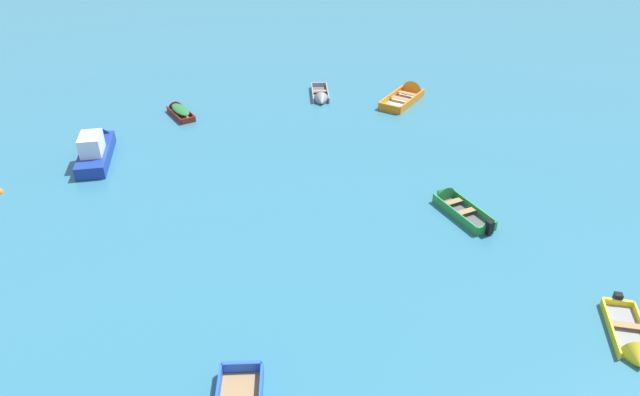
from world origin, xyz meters
TOP-DOWN VIEW (x-y plane):
  - motor_launch_deep_blue_midfield_right at (-10.92, 29.82)m, footprint 1.86×5.28m
  - rowboat_grey_outer_right at (3.40, 34.87)m, footprint 1.77×3.75m
  - rowboat_orange_cluster_outer at (9.50, 33.84)m, footprint 4.32×4.17m
  - rowboat_yellow_cluster_inner at (7.95, 10.05)m, footprint 2.42×3.40m
  - rowboat_maroon_midfield_left at (-6.24, 34.95)m, footprint 1.81×3.16m
  - rowboat_green_far_right at (6.06, 20.02)m, footprint 1.85×4.05m

SIDE VIEW (x-z plane):
  - rowboat_yellow_cluster_inner at x=7.95m, z-range -0.38..0.69m
  - rowboat_grey_outer_right at x=3.40m, z-range -0.34..0.68m
  - rowboat_green_far_right at x=6.06m, z-range -0.33..0.74m
  - rowboat_orange_cluster_outer at x=9.50m, z-range -0.51..0.98m
  - rowboat_maroon_midfield_left at x=-6.24m, z-range -0.17..0.72m
  - motor_launch_deep_blue_midfield_right at x=-10.92m, z-range -0.44..1.56m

